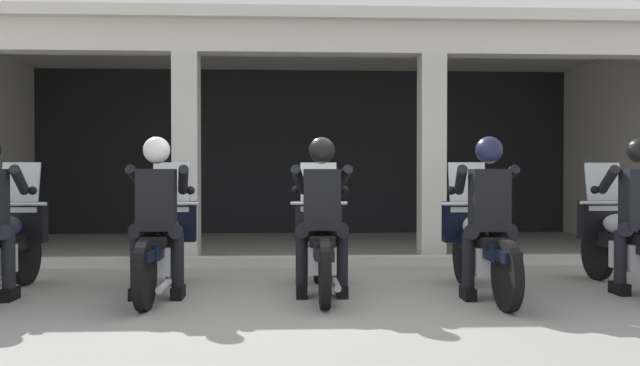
# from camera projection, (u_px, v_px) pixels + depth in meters

# --- Properties ---
(ground_plane) EXTENTS (80.00, 80.00, 0.00)m
(ground_plane) POSITION_uv_depth(u_px,v_px,m) (312.00, 256.00, 9.36)
(ground_plane) COLOR gray
(station_building) EXTENTS (11.44, 4.73, 3.49)m
(station_building) POSITION_uv_depth(u_px,v_px,m) (306.00, 117.00, 11.28)
(station_building) COLOR black
(station_building) RESTS_ON ground
(kerb_strip) EXTENTS (10.94, 0.24, 0.12)m
(kerb_strip) POSITION_uv_depth(u_px,v_px,m) (311.00, 261.00, 8.37)
(kerb_strip) COLOR #B7B5AD
(kerb_strip) RESTS_ON ground
(motorcycle_far_left) EXTENTS (0.62, 2.04, 1.35)m
(motorcycle_far_left) POSITION_uv_depth(u_px,v_px,m) (2.00, 245.00, 6.35)
(motorcycle_far_left) COLOR black
(motorcycle_far_left) RESTS_ON ground
(motorcycle_left) EXTENTS (0.62, 2.04, 1.35)m
(motorcycle_left) POSITION_uv_depth(u_px,v_px,m) (163.00, 244.00, 6.44)
(motorcycle_left) COLOR black
(motorcycle_left) RESTS_ON ground
(police_officer_left) EXTENTS (0.63, 0.61, 1.58)m
(police_officer_left) POSITION_uv_depth(u_px,v_px,m) (157.00, 203.00, 6.15)
(police_officer_left) COLOR black
(police_officer_left) RESTS_ON ground
(motorcycle_center) EXTENTS (0.62, 2.04, 1.35)m
(motorcycle_center) POSITION_uv_depth(u_px,v_px,m) (321.00, 244.00, 6.52)
(motorcycle_center) COLOR black
(motorcycle_center) RESTS_ON ground
(police_officer_center) EXTENTS (0.63, 0.61, 1.58)m
(police_officer_center) POSITION_uv_depth(u_px,v_px,m) (322.00, 203.00, 6.23)
(police_officer_center) COLOR black
(police_officer_center) RESTS_ON ground
(motorcycle_right) EXTENTS (0.62, 2.04, 1.35)m
(motorcycle_right) POSITION_uv_depth(u_px,v_px,m) (480.00, 245.00, 6.40)
(motorcycle_right) COLOR black
(motorcycle_right) RESTS_ON ground
(police_officer_right) EXTENTS (0.63, 0.61, 1.58)m
(police_officer_right) POSITION_uv_depth(u_px,v_px,m) (488.00, 203.00, 6.11)
(police_officer_right) COLOR black
(police_officer_right) RESTS_ON ground
(motorcycle_far_right) EXTENTS (0.62, 2.04, 1.35)m
(motorcycle_far_right) POSITION_uv_depth(u_px,v_px,m) (624.00, 242.00, 6.67)
(motorcycle_far_right) COLOR black
(motorcycle_far_right) RESTS_ON ground
(police_officer_far_right) EXTENTS (0.63, 0.61, 1.58)m
(police_officer_far_right) POSITION_uv_depth(u_px,v_px,m) (639.00, 202.00, 6.38)
(police_officer_far_right) COLOR black
(police_officer_far_right) RESTS_ON ground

